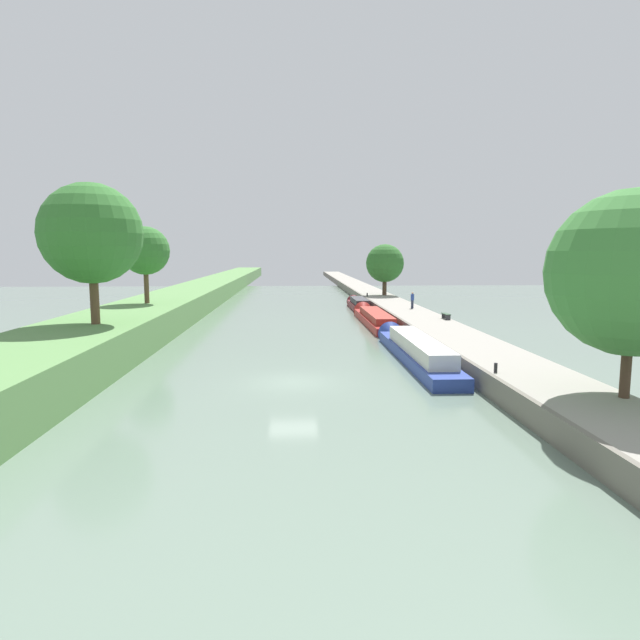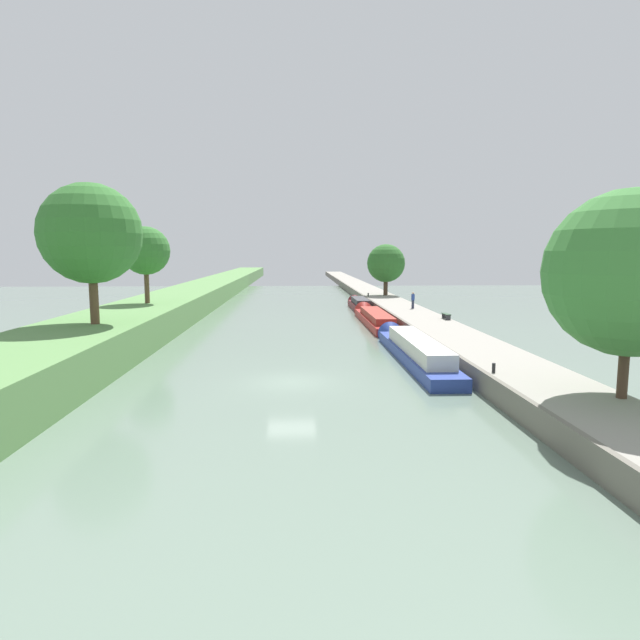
{
  "view_description": "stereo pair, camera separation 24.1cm",
  "coord_description": "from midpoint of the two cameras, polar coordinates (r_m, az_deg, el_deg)",
  "views": [
    {
      "loc": [
        0.02,
        -27.04,
        6.65
      ],
      "look_at": [
        2.28,
        17.56,
        1.0
      ],
      "focal_mm": 30.03,
      "sensor_mm": 36.0,
      "label": 1
    },
    {
      "loc": [
        0.26,
        -27.05,
        6.65
      ],
      "look_at": [
        2.28,
        17.56,
        1.0
      ],
      "focal_mm": 30.03,
      "sensor_mm": 36.0,
      "label": 2
    }
  ],
  "objects": [
    {
      "name": "ground_plane",
      "position": [
        27.85,
        -2.82,
        -6.61
      ],
      "size": [
        160.0,
        160.0,
        0.0
      ],
      "primitive_type": "plane",
      "color": "slate"
    },
    {
      "name": "left_grassy_bank",
      "position": [
        30.38,
        -27.32,
        -4.03
      ],
      "size": [
        6.73,
        260.0,
        2.31
      ],
      "color": "#5B894C",
      "rests_on": "ground_plane"
    },
    {
      "name": "right_towpath",
      "position": [
        29.88,
        19.45,
        -5.02
      ],
      "size": [
        4.18,
        260.0,
        1.06
      ],
      "color": "gray",
      "rests_on": "ground_plane"
    },
    {
      "name": "stone_quay",
      "position": [
        29.12,
        15.39,
        -5.13
      ],
      "size": [
        0.25,
        260.0,
        1.11
      ],
      "color": "#6B665B",
      "rests_on": "ground_plane"
    },
    {
      "name": "narrowboat_blue",
      "position": [
        34.04,
        10.1,
        -3.08
      ],
      "size": [
        2.0,
        16.67,
        2.15
      ],
      "color": "#283D93",
      "rests_on": "ground_plane"
    },
    {
      "name": "narrowboat_red",
      "position": [
        50.68,
        5.91,
        0.22
      ],
      "size": [
        2.08,
        16.34,
        1.98
      ],
      "color": "maroon",
      "rests_on": "ground_plane"
    },
    {
      "name": "narrowboat_maroon",
      "position": [
        63.88,
        4.31,
        1.71
      ],
      "size": [
        1.84,
        10.73,
        1.86
      ],
      "color": "maroon",
      "rests_on": "ground_plane"
    },
    {
      "name": "tree_rightbank_near",
      "position": [
        23.34,
        30.43,
        4.34
      ],
      "size": [
        6.33,
        6.33,
        7.99
      ],
      "color": "#4C3828",
      "rests_on": "right_towpath"
    },
    {
      "name": "tree_rightbank_midnear",
      "position": [
        70.76,
        7.14,
        6.01
      ],
      "size": [
        4.96,
        4.96,
        6.67
      ],
      "color": "#4C3828",
      "rests_on": "right_towpath"
    },
    {
      "name": "tree_leftbank_downstream",
      "position": [
        48.23,
        -17.97,
        7.02
      ],
      "size": [
        4.12,
        4.12,
        6.56
      ],
      "color": "brown",
      "rests_on": "left_grassy_bank"
    },
    {
      "name": "tree_leftbank_upstream",
      "position": [
        35.3,
        -23.08,
        8.45
      ],
      "size": [
        6.05,
        6.05,
        8.5
      ],
      "color": "brown",
      "rests_on": "left_grassy_bank"
    },
    {
      "name": "person_walking",
      "position": [
        54.46,
        10.0,
        2.13
      ],
      "size": [
        0.34,
        0.34,
        1.66
      ],
      "color": "#282D42",
      "rests_on": "right_towpath"
    },
    {
      "name": "mooring_bollard_near",
      "position": [
        26.42,
        18.27,
        -4.87
      ],
      "size": [
        0.16,
        0.16,
        0.45
      ],
      "color": "black",
      "rests_on": "right_towpath"
    },
    {
      "name": "mooring_bollard_far",
      "position": [
        68.67,
        5.26,
        2.7
      ],
      "size": [
        0.16,
        0.16,
        0.45
      ],
      "color": "black",
      "rests_on": "right_towpath"
    },
    {
      "name": "park_bench",
      "position": [
        46.33,
        13.45,
        0.52
      ],
      "size": [
        0.44,
        1.5,
        0.47
      ],
      "color": "#333338",
      "rests_on": "right_towpath"
    }
  ]
}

